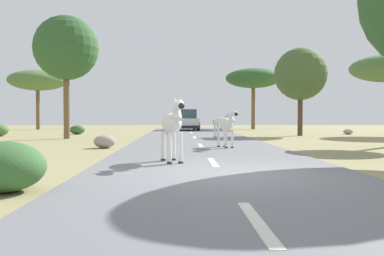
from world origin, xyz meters
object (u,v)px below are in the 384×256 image
object	(u,v)px
zebra_0	(172,124)
zebra_1	(222,122)
bush_0	(2,167)
tree_1	(300,74)
zebra_2	(226,125)
bush_2	(77,130)
tree_4	(66,48)
rock_0	(348,132)
rock_1	(105,141)
car_0	(186,121)
tree_7	(253,79)
tree_3	(38,81)

from	to	relation	value
zebra_0	zebra_1	world-z (taller)	zebra_0
bush_0	tree_1	bearing A→B (deg)	60.41
zebra_2	bush_2	xyz separation A→B (m)	(-8.68, 12.39, -0.62)
tree_4	zebra_1	bearing A→B (deg)	0.28
rock_0	tree_4	bearing A→B (deg)	-165.59
zebra_1	zebra_2	distance (m)	7.18
zebra_0	rock_1	world-z (taller)	zebra_0
zebra_1	zebra_2	world-z (taller)	zebra_2
car_0	tree_4	bearing A→B (deg)	55.85
zebra_2	rock_0	size ratio (longest dim) A/B	2.28
rock_0	tree_7	bearing A→B (deg)	112.80
rock_1	tree_3	bearing A→B (deg)	114.60
bush_2	rock_1	world-z (taller)	bush_2
zebra_1	tree_1	world-z (taller)	tree_1
tree_3	bush_0	bearing A→B (deg)	-72.22
car_0	tree_7	size ratio (longest dim) A/B	0.79
zebra_2	zebra_1	bearing A→B (deg)	-113.91
car_0	rock_0	bearing A→B (deg)	141.67
tree_1	bush_2	world-z (taller)	tree_1
zebra_0	car_0	distance (m)	23.78
bush_0	car_0	bearing A→B (deg)	82.73
bush_0	bush_2	distance (m)	21.43
tree_7	bush_2	distance (m)	17.54
zebra_2	car_0	distance (m)	18.93
car_0	tree_4	world-z (taller)	tree_4
tree_1	tree_4	distance (m)	14.08
car_0	tree_4	xyz separation A→B (m)	(-6.73, -11.78, 4.08)
bush_0	rock_1	distance (m)	9.17
car_0	tree_1	world-z (taller)	tree_1
bush_2	rock_0	world-z (taller)	bush_2
zebra_0	bush_2	size ratio (longest dim) A/B	1.70
tree_1	tree_3	distance (m)	23.79
zebra_2	zebra_0	bearing A→B (deg)	48.72
car_0	tree_7	distance (m)	8.15
zebra_2	bush_0	size ratio (longest dim) A/B	1.05
zebra_2	tree_7	bearing A→B (deg)	-122.14
car_0	tree_1	size ratio (longest dim) A/B	0.81
bush_0	rock_0	size ratio (longest dim) A/B	2.16
zebra_1	tree_1	size ratio (longest dim) A/B	0.26
tree_1	tree_3	bearing A→B (deg)	149.11
tree_1	rock_1	distance (m)	14.55
car_0	bush_2	xyz separation A→B (m)	(-7.46, -6.50, -0.54)
tree_4	rock_0	bearing A→B (deg)	14.41
tree_7	bush_0	xyz separation A→B (m)	(-9.86, -30.94, -4.28)
tree_3	rock_1	distance (m)	24.13
tree_7	rock_1	size ratio (longest dim) A/B	6.75
car_0	rock_1	size ratio (longest dim) A/B	5.36
rock_1	tree_4	bearing A→B (deg)	116.10
tree_3	bush_0	size ratio (longest dim) A/B	3.79
tree_3	tree_4	world-z (taller)	tree_4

